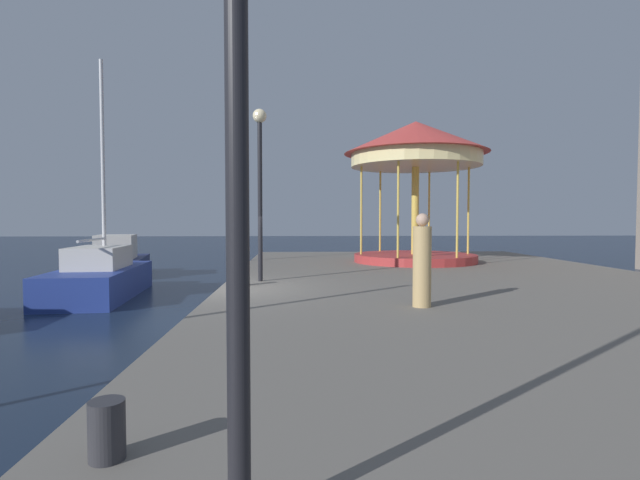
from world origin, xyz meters
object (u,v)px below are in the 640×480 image
carousel (416,157)px  lamp_post_mid_promenade (260,165)px  sailboat_blue (99,277)px  bollard_south (107,430)px  bollard_center (245,277)px  person_near_carousel (422,263)px  motorboat_navy (119,261)px

carousel → lamp_post_mid_promenade: bearing=-134.8°
sailboat_blue → bollard_south: bearing=-67.7°
bollard_center → person_near_carousel: person_near_carousel is taller
bollard_south → carousel: bearing=68.8°
carousel → bollard_center: (-5.78, -6.30, -3.78)m
lamp_post_mid_promenade → person_near_carousel: bearing=-49.8°
motorboat_navy → bollard_center: size_ratio=10.89×
lamp_post_mid_promenade → bollard_center: lamp_post_mid_promenade is taller
bollard_south → lamp_post_mid_promenade: bearing=88.1°
lamp_post_mid_promenade → sailboat_blue: bearing=154.2°
motorboat_navy → person_near_carousel: person_near_carousel is taller
carousel → person_near_carousel: (-2.18, -9.36, -3.17)m
sailboat_blue → carousel: bearing=15.7°
motorboat_navy → bollard_center: bearing=-54.6°
motorboat_navy → bollard_south: (6.30, -17.41, 0.35)m
motorboat_navy → person_near_carousel: (9.88, -11.91, 0.96)m
sailboat_blue → person_near_carousel: bearing=-37.0°
lamp_post_mid_promenade → motorboat_navy: bearing=129.4°
lamp_post_mid_promenade → bollard_south: (-0.31, -9.37, -2.85)m
carousel → sailboat_blue: bearing=-164.3°
bollard_south → person_near_carousel: 6.59m
sailboat_blue → person_near_carousel: (8.44, -6.37, 0.98)m
motorboat_navy → bollard_center: motorboat_navy is taller
bollard_south → sailboat_blue: bearing=112.3°
bollard_center → lamp_post_mid_promenade: bearing=68.1°
sailboat_blue → lamp_post_mid_promenade: 6.58m
bollard_south → motorboat_navy: bearing=109.9°
motorboat_navy → person_near_carousel: size_ratio=2.52×
lamp_post_mid_promenade → bollard_center: bearing=-111.9°
motorboat_navy → bollard_center: (6.28, -8.86, 0.35)m
sailboat_blue → lamp_post_mid_promenade: size_ratio=1.67×
lamp_post_mid_promenade → person_near_carousel: lamp_post_mid_promenade is taller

